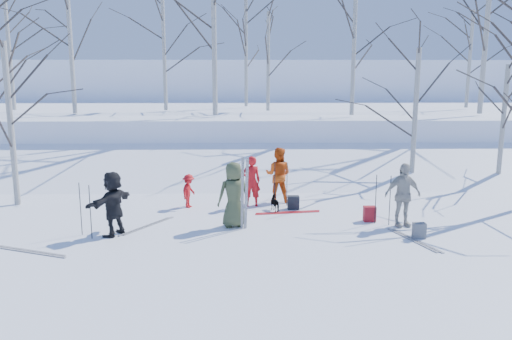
{
  "coord_description": "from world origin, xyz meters",
  "views": [
    {
      "loc": [
        -0.29,
        -12.35,
        3.93
      ],
      "look_at": [
        0.0,
        1.5,
        1.3
      ],
      "focal_mm": 35.0,
      "sensor_mm": 36.0,
      "label": 1
    }
  ],
  "objects_px": {
    "backpack_grey": "(419,231)",
    "backpack_dark": "(293,203)",
    "skier_olive_center": "(234,195)",
    "backpack_red": "(370,214)",
    "skier_red_north": "(251,181)",
    "skier_red_seated": "(189,191)",
    "dog": "(276,203)",
    "skier_redor_behind": "(278,175)",
    "skier_grey_west": "(113,204)",
    "skier_cream_east": "(403,195)"
  },
  "relations": [
    {
      "from": "skier_red_north",
      "to": "skier_red_seated",
      "type": "relative_size",
      "value": 1.53
    },
    {
      "from": "skier_grey_west",
      "to": "backpack_red",
      "type": "relative_size",
      "value": 3.87
    },
    {
      "from": "skier_olive_center",
      "to": "skier_cream_east",
      "type": "bearing_deg",
      "value": 162.6
    },
    {
      "from": "backpack_grey",
      "to": "backpack_dark",
      "type": "height_order",
      "value": "backpack_dark"
    },
    {
      "from": "skier_olive_center",
      "to": "backpack_red",
      "type": "bearing_deg",
      "value": 169.43
    },
    {
      "from": "backpack_red",
      "to": "skier_grey_west",
      "type": "bearing_deg",
      "value": -171.04
    },
    {
      "from": "skier_cream_east",
      "to": "skier_red_north",
      "type": "bearing_deg",
      "value": 142.18
    },
    {
      "from": "skier_grey_west",
      "to": "backpack_grey",
      "type": "relative_size",
      "value": 4.27
    },
    {
      "from": "skier_red_seated",
      "to": "backpack_grey",
      "type": "xyz_separation_m",
      "value": [
        5.97,
        -3.04,
        -0.32
      ]
    },
    {
      "from": "skier_red_north",
      "to": "skier_redor_behind",
      "type": "bearing_deg",
      "value": -156.17
    },
    {
      "from": "backpack_red",
      "to": "backpack_dark",
      "type": "height_order",
      "value": "backpack_red"
    },
    {
      "from": "skier_olive_center",
      "to": "backpack_grey",
      "type": "distance_m",
      "value": 4.74
    },
    {
      "from": "skier_red_north",
      "to": "skier_redor_behind",
      "type": "distance_m",
      "value": 1.03
    },
    {
      "from": "backpack_red",
      "to": "backpack_grey",
      "type": "distance_m",
      "value": 1.69
    },
    {
      "from": "skier_redor_behind",
      "to": "dog",
      "type": "height_order",
      "value": "skier_redor_behind"
    },
    {
      "from": "skier_red_seated",
      "to": "skier_grey_west",
      "type": "height_order",
      "value": "skier_grey_west"
    },
    {
      "from": "skier_olive_center",
      "to": "backpack_red",
      "type": "distance_m",
      "value": 3.78
    },
    {
      "from": "skier_grey_west",
      "to": "skier_olive_center",
      "type": "bearing_deg",
      "value": 129.25
    },
    {
      "from": "skier_cream_east",
      "to": "skier_grey_west",
      "type": "distance_m",
      "value": 7.43
    },
    {
      "from": "skier_red_north",
      "to": "skier_grey_west",
      "type": "xyz_separation_m",
      "value": [
        -3.46,
        -2.75,
        0.04
      ]
    },
    {
      "from": "dog",
      "to": "backpack_red",
      "type": "relative_size",
      "value": 1.28
    },
    {
      "from": "dog",
      "to": "skier_redor_behind",
      "type": "bearing_deg",
      "value": -121.07
    },
    {
      "from": "skier_red_north",
      "to": "backpack_dark",
      "type": "distance_m",
      "value": 1.43
    },
    {
      "from": "skier_redor_behind",
      "to": "backpack_red",
      "type": "bearing_deg",
      "value": 152.59
    },
    {
      "from": "backpack_red",
      "to": "backpack_grey",
      "type": "height_order",
      "value": "backpack_red"
    },
    {
      "from": "skier_cream_east",
      "to": "backpack_grey",
      "type": "distance_m",
      "value": 1.2
    },
    {
      "from": "skier_olive_center",
      "to": "backpack_dark",
      "type": "height_order",
      "value": "skier_olive_center"
    },
    {
      "from": "skier_cream_east",
      "to": "skier_redor_behind",
      "type": "bearing_deg",
      "value": 129.49
    },
    {
      "from": "skier_red_seated",
      "to": "backpack_red",
      "type": "height_order",
      "value": "skier_red_seated"
    },
    {
      "from": "skier_olive_center",
      "to": "backpack_dark",
      "type": "distance_m",
      "value": 2.52
    },
    {
      "from": "skier_redor_behind",
      "to": "backpack_grey",
      "type": "relative_size",
      "value": 4.54
    },
    {
      "from": "dog",
      "to": "backpack_dark",
      "type": "xyz_separation_m",
      "value": [
        0.53,
        0.15,
        -0.03
      ]
    },
    {
      "from": "skier_red_seated",
      "to": "skier_red_north",
      "type": "bearing_deg",
      "value": -67.65
    },
    {
      "from": "skier_red_seated",
      "to": "backpack_red",
      "type": "xyz_separation_m",
      "value": [
        5.1,
        -1.59,
        -0.3
      ]
    },
    {
      "from": "backpack_grey",
      "to": "skier_redor_behind",
      "type": "bearing_deg",
      "value": 131.05
    },
    {
      "from": "skier_grey_west",
      "to": "backpack_red",
      "type": "distance_m",
      "value": 6.78
    },
    {
      "from": "backpack_grey",
      "to": "backpack_dark",
      "type": "relative_size",
      "value": 0.95
    },
    {
      "from": "skier_olive_center",
      "to": "skier_redor_behind",
      "type": "distance_m",
      "value": 2.97
    },
    {
      "from": "skier_olive_center",
      "to": "backpack_red",
      "type": "height_order",
      "value": "skier_olive_center"
    },
    {
      "from": "skier_olive_center",
      "to": "dog",
      "type": "distance_m",
      "value": 2.07
    },
    {
      "from": "skier_red_seated",
      "to": "skier_grey_west",
      "type": "relative_size",
      "value": 0.63
    },
    {
      "from": "skier_redor_behind",
      "to": "dog",
      "type": "bearing_deg",
      "value": 99.49
    },
    {
      "from": "skier_olive_center",
      "to": "skier_red_seated",
      "type": "bearing_deg",
      "value": -71.27
    },
    {
      "from": "skier_red_north",
      "to": "backpack_grey",
      "type": "relative_size",
      "value": 4.08
    },
    {
      "from": "skier_cream_east",
      "to": "backpack_grey",
      "type": "xyz_separation_m",
      "value": [
        0.13,
        -0.99,
        -0.66
      ]
    },
    {
      "from": "skier_redor_behind",
      "to": "skier_red_north",
      "type": "bearing_deg",
      "value": 49.67
    },
    {
      "from": "skier_cream_east",
      "to": "backpack_red",
      "type": "bearing_deg",
      "value": 139.18
    },
    {
      "from": "backpack_grey",
      "to": "skier_red_seated",
      "type": "bearing_deg",
      "value": 153.04
    },
    {
      "from": "skier_red_seated",
      "to": "dog",
      "type": "distance_m",
      "value": 2.66
    },
    {
      "from": "dog",
      "to": "backpack_grey",
      "type": "bearing_deg",
      "value": 117.97
    }
  ]
}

